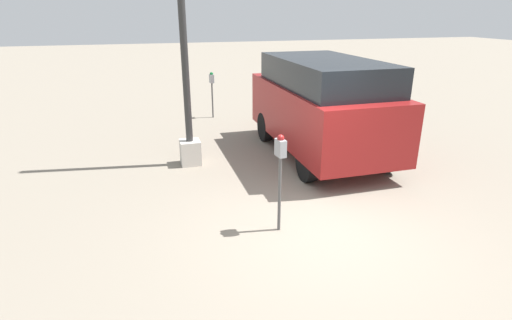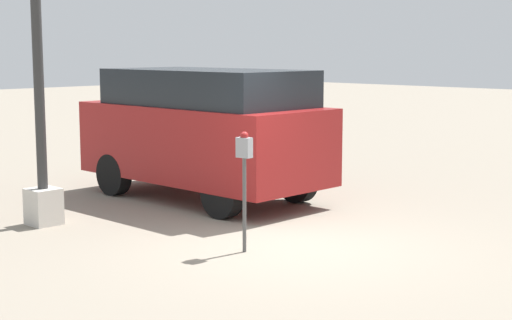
% 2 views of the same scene
% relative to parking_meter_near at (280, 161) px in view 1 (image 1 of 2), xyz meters
% --- Properties ---
extents(ground_plane, '(80.00, 80.00, 0.00)m').
position_rel_parking_meter_near_xyz_m(ground_plane, '(-0.14, -0.68, -1.16)').
color(ground_plane, gray).
extents(parking_meter_near, '(0.21, 0.13, 1.58)m').
position_rel_parking_meter_near_xyz_m(parking_meter_near, '(0.00, 0.00, 0.00)').
color(parking_meter_near, '#4C4C4C').
rests_on(parking_meter_near, ground).
extents(parking_meter_far, '(0.21, 0.13, 1.46)m').
position_rel_parking_meter_near_xyz_m(parking_meter_far, '(7.34, -0.28, -0.09)').
color(parking_meter_far, '#4C4C4C').
rests_on(parking_meter_far, ground).
extents(lamp_post, '(0.44, 0.44, 6.33)m').
position_rel_parking_meter_near_xyz_m(lamp_post, '(3.31, 0.96, 0.87)').
color(lamp_post, beige).
rests_on(lamp_post, ground).
extents(parked_van, '(4.57, 2.05, 2.27)m').
position_rel_parking_meter_near_xyz_m(parked_van, '(3.08, -2.09, 0.07)').
color(parked_van, maroon).
rests_on(parked_van, ground).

